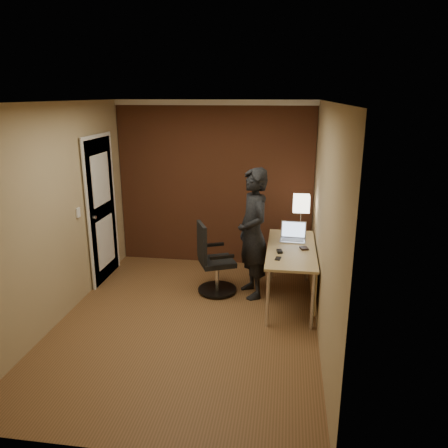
{
  "coord_description": "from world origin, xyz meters",
  "views": [
    {
      "loc": [
        1.09,
        -4.51,
        2.57
      ],
      "look_at": [
        0.35,
        0.55,
        1.05
      ],
      "focal_mm": 35.0,
      "sensor_mm": 36.0,
      "label": 1
    }
  ],
  "objects_px": {
    "phone": "(278,258)",
    "person": "(253,234)",
    "desk_lamp": "(301,204)",
    "wallet": "(304,248)",
    "laptop": "(293,235)",
    "desk": "(297,258)",
    "office_chair": "(213,263)",
    "mouse": "(279,251)"
  },
  "relations": [
    {
      "from": "wallet",
      "to": "laptop",
      "type": "bearing_deg",
      "value": 111.18
    },
    {
      "from": "desk_lamp",
      "to": "person",
      "type": "xyz_separation_m",
      "value": [
        -0.61,
        -0.49,
        -0.3
      ]
    },
    {
      "from": "wallet",
      "to": "desk_lamp",
      "type": "bearing_deg",
      "value": 93.47
    },
    {
      "from": "desk",
      "to": "desk_lamp",
      "type": "bearing_deg",
      "value": 86.05
    },
    {
      "from": "office_chair",
      "to": "wallet",
      "type": "bearing_deg",
      "value": -6.42
    },
    {
      "from": "desk_lamp",
      "to": "office_chair",
      "type": "xyz_separation_m",
      "value": [
        -1.14,
        -0.52,
        -0.72
      ]
    },
    {
      "from": "desk",
      "to": "person",
      "type": "bearing_deg",
      "value": 167.34
    },
    {
      "from": "wallet",
      "to": "person",
      "type": "xyz_separation_m",
      "value": [
        -0.65,
        0.16,
        0.11
      ]
    },
    {
      "from": "desk_lamp",
      "to": "wallet",
      "type": "height_order",
      "value": "desk_lamp"
    },
    {
      "from": "laptop",
      "to": "phone",
      "type": "relative_size",
      "value": 3.01
    },
    {
      "from": "office_chair",
      "to": "person",
      "type": "relative_size",
      "value": 0.56
    },
    {
      "from": "mouse",
      "to": "wallet",
      "type": "relative_size",
      "value": 0.91
    },
    {
      "from": "laptop",
      "to": "office_chair",
      "type": "xyz_separation_m",
      "value": [
        -1.04,
        -0.22,
        -0.37
      ]
    },
    {
      "from": "desk_lamp",
      "to": "phone",
      "type": "bearing_deg",
      "value": -104.71
    },
    {
      "from": "desk_lamp",
      "to": "wallet",
      "type": "xyz_separation_m",
      "value": [
        0.04,
        -0.65,
        -0.41
      ]
    },
    {
      "from": "laptop",
      "to": "phone",
      "type": "bearing_deg",
      "value": -103.39
    },
    {
      "from": "office_chair",
      "to": "person",
      "type": "xyz_separation_m",
      "value": [
        0.53,
        0.02,
        0.43
      ]
    },
    {
      "from": "laptop",
      "to": "wallet",
      "type": "bearing_deg",
      "value": -68.82
    },
    {
      "from": "laptop",
      "to": "phone",
      "type": "height_order",
      "value": "laptop"
    },
    {
      "from": "desk_lamp",
      "to": "laptop",
      "type": "distance_m",
      "value": 0.47
    },
    {
      "from": "laptop",
      "to": "person",
      "type": "xyz_separation_m",
      "value": [
        -0.51,
        -0.19,
        0.06
      ]
    },
    {
      "from": "desk",
      "to": "mouse",
      "type": "xyz_separation_m",
      "value": [
        -0.22,
        -0.2,
        0.14
      ]
    },
    {
      "from": "laptop",
      "to": "person",
      "type": "height_order",
      "value": "person"
    },
    {
      "from": "phone",
      "to": "wallet",
      "type": "distance_m",
      "value": 0.49
    },
    {
      "from": "phone",
      "to": "wallet",
      "type": "height_order",
      "value": "wallet"
    },
    {
      "from": "desk_lamp",
      "to": "laptop",
      "type": "height_order",
      "value": "desk_lamp"
    },
    {
      "from": "phone",
      "to": "person",
      "type": "relative_size",
      "value": 0.07
    },
    {
      "from": "desk",
      "to": "laptop",
      "type": "height_order",
      "value": "laptop"
    },
    {
      "from": "laptop",
      "to": "mouse",
      "type": "bearing_deg",
      "value": -107.39
    },
    {
      "from": "desk_lamp",
      "to": "person",
      "type": "height_order",
      "value": "person"
    },
    {
      "from": "laptop",
      "to": "phone",
      "type": "xyz_separation_m",
      "value": [
        -0.17,
        -0.73,
        -0.06
      ]
    },
    {
      "from": "desk_lamp",
      "to": "wallet",
      "type": "bearing_deg",
      "value": -86.53
    },
    {
      "from": "desk_lamp",
      "to": "desk",
      "type": "bearing_deg",
      "value": -93.95
    },
    {
      "from": "person",
      "to": "laptop",
      "type": "bearing_deg",
      "value": 86.7
    },
    {
      "from": "desk",
      "to": "wallet",
      "type": "height_order",
      "value": "wallet"
    },
    {
      "from": "desk_lamp",
      "to": "wallet",
      "type": "relative_size",
      "value": 4.86
    },
    {
      "from": "phone",
      "to": "person",
      "type": "bearing_deg",
      "value": 131.61
    },
    {
      "from": "wallet",
      "to": "desk",
      "type": "bearing_deg",
      "value": 160.19
    },
    {
      "from": "laptop",
      "to": "office_chair",
      "type": "distance_m",
      "value": 1.12
    },
    {
      "from": "wallet",
      "to": "office_chair",
      "type": "distance_m",
      "value": 1.22
    },
    {
      "from": "desk_lamp",
      "to": "phone",
      "type": "height_order",
      "value": "desk_lamp"
    },
    {
      "from": "office_chair",
      "to": "mouse",
      "type": "bearing_deg",
      "value": -18.99
    }
  ]
}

